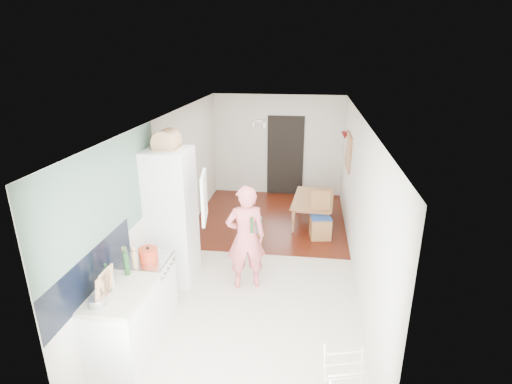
% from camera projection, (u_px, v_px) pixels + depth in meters
% --- Properties ---
extents(room_shell, '(3.20, 7.00, 2.50)m').
position_uv_depth(room_shell, '(260.00, 193.00, 6.64)').
color(room_shell, silver).
rests_on(room_shell, ground).
extents(floor, '(3.20, 7.00, 0.01)m').
position_uv_depth(floor, '(260.00, 260.00, 7.07)').
color(floor, beige).
rests_on(floor, ground).
extents(wood_floor_overlay, '(3.20, 3.30, 0.01)m').
position_uv_depth(wood_floor_overlay, '(270.00, 218.00, 8.79)').
color(wood_floor_overlay, '#561207').
rests_on(wood_floor_overlay, room_shell).
extents(sage_wall_panel, '(0.02, 3.00, 1.30)m').
position_uv_depth(sage_wall_panel, '(108.00, 197.00, 4.78)').
color(sage_wall_panel, slate).
rests_on(sage_wall_panel, room_shell).
extents(tile_splashback, '(0.02, 1.90, 0.50)m').
position_uv_depth(tile_splashback, '(93.00, 272.00, 4.50)').
color(tile_splashback, black).
rests_on(tile_splashback, room_shell).
extents(doorway_recess, '(0.90, 0.04, 2.00)m').
position_uv_depth(doorway_recess, '(285.00, 156.00, 9.95)').
color(doorway_recess, black).
rests_on(doorway_recess, room_shell).
extents(base_cabinet, '(0.60, 0.90, 0.86)m').
position_uv_depth(base_cabinet, '(124.00, 327.00, 4.71)').
color(base_cabinet, white).
rests_on(base_cabinet, room_shell).
extents(worktop, '(0.62, 0.92, 0.06)m').
position_uv_depth(worktop, '(119.00, 293.00, 4.55)').
color(worktop, beige).
rests_on(worktop, room_shell).
extents(range_cooker, '(0.60, 0.60, 0.88)m').
position_uv_depth(range_cooker, '(148.00, 290.00, 5.40)').
color(range_cooker, white).
rests_on(range_cooker, room_shell).
extents(cooker_top, '(0.60, 0.60, 0.04)m').
position_uv_depth(cooker_top, '(145.00, 260.00, 5.25)').
color(cooker_top, silver).
rests_on(cooker_top, room_shell).
extents(fridge_housing, '(0.66, 0.66, 2.15)m').
position_uv_depth(fridge_housing, '(172.00, 217.00, 6.14)').
color(fridge_housing, white).
rests_on(fridge_housing, room_shell).
extents(fridge_door, '(0.14, 0.56, 0.70)m').
position_uv_depth(fridge_door, '(204.00, 197.00, 5.62)').
color(fridge_door, white).
rests_on(fridge_door, room_shell).
extents(fridge_interior, '(0.02, 0.52, 0.66)m').
position_uv_depth(fridge_interior, '(190.00, 189.00, 5.94)').
color(fridge_interior, white).
rests_on(fridge_interior, room_shell).
extents(pinboard, '(0.03, 0.90, 0.70)m').
position_uv_depth(pinboard, '(349.00, 152.00, 8.11)').
color(pinboard, tan).
rests_on(pinboard, room_shell).
extents(pinboard_frame, '(0.00, 0.94, 0.74)m').
position_uv_depth(pinboard_frame, '(348.00, 152.00, 8.12)').
color(pinboard_frame, '#AC744A').
rests_on(pinboard_frame, room_shell).
extents(wall_sconce, '(0.18, 0.18, 0.16)m').
position_uv_depth(wall_sconce, '(345.00, 135.00, 8.66)').
color(wall_sconce, maroon).
rests_on(wall_sconce, room_shell).
extents(person, '(0.82, 0.66, 1.96)m').
position_uv_depth(person, '(246.00, 229.00, 5.97)').
color(person, '#EA6C70').
rests_on(person, floor).
extents(dining_table, '(0.80, 1.31, 0.44)m').
position_uv_depth(dining_table, '(314.00, 212.00, 8.57)').
color(dining_table, '#AC744A').
rests_on(dining_table, floor).
extents(dining_chair, '(0.43, 0.43, 0.91)m').
position_uv_depth(dining_chair, '(321.00, 216.00, 7.74)').
color(dining_chair, '#AC744A').
rests_on(dining_chair, floor).
extents(stool, '(0.38, 0.38, 0.43)m').
position_uv_depth(stool, '(251.00, 239.00, 7.36)').
color(stool, '#AC744A').
rests_on(stool, floor).
extents(grey_drape, '(0.41, 0.41, 0.18)m').
position_uv_depth(grey_drape, '(250.00, 224.00, 7.24)').
color(grey_drape, gray).
rests_on(grey_drape, stool).
extents(bread_bin, '(0.44, 0.42, 0.20)m').
position_uv_depth(bread_bin, '(167.00, 142.00, 5.80)').
color(bread_bin, tan).
rests_on(bread_bin, fridge_housing).
extents(red_casserole, '(0.30, 0.30, 0.15)m').
position_uv_depth(red_casserole, '(148.00, 254.00, 5.21)').
color(red_casserole, red).
rests_on(red_casserole, cooker_top).
extents(steel_pan, '(0.22, 0.22, 0.09)m').
position_uv_depth(steel_pan, '(98.00, 301.00, 4.28)').
color(steel_pan, silver).
rests_on(steel_pan, worktop).
extents(held_bottle, '(0.05, 0.05, 0.24)m').
position_uv_depth(held_bottle, '(252.00, 225.00, 5.82)').
color(held_bottle, '#1E441F').
rests_on(held_bottle, person).
extents(bottle_a, '(0.07, 0.07, 0.28)m').
position_uv_depth(bottle_a, '(108.00, 280.00, 4.49)').
color(bottle_a, '#1E441F').
rests_on(bottle_a, worktop).
extents(bottle_b, '(0.08, 0.08, 0.30)m').
position_uv_depth(bottle_b, '(126.00, 264.00, 4.83)').
color(bottle_b, '#1E441F').
rests_on(bottle_b, worktop).
extents(bottle_c, '(0.09, 0.09, 0.20)m').
position_uv_depth(bottle_c, '(110.00, 279.00, 4.60)').
color(bottle_c, silver).
rests_on(bottle_c, worktop).
extents(pepper_mill_front, '(0.07, 0.07, 0.23)m').
position_uv_depth(pepper_mill_front, '(134.00, 259.00, 5.00)').
color(pepper_mill_front, tan).
rests_on(pepper_mill_front, worktop).
extents(pepper_mill_back, '(0.06, 0.06, 0.22)m').
position_uv_depth(pepper_mill_back, '(125.00, 259.00, 5.02)').
color(pepper_mill_back, tan).
rests_on(pepper_mill_back, worktop).
extents(chopping_boards, '(0.09, 0.27, 0.36)m').
position_uv_depth(chopping_boards, '(104.00, 285.00, 4.34)').
color(chopping_boards, tan).
rests_on(chopping_boards, worktop).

